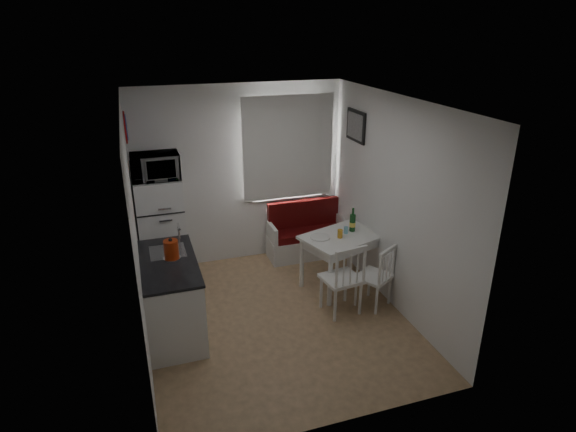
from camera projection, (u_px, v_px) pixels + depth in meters
name	position (u px, v px, depth m)	size (l,w,h in m)	color
floor	(276.00, 318.00, 5.86)	(3.00, 3.50, 0.02)	olive
ceiling	(274.00, 102.00, 4.89)	(3.00, 3.50, 0.02)	white
wall_back	(240.00, 176.00, 6.91)	(3.00, 0.02, 2.60)	white
wall_front	(339.00, 299.00, 3.83)	(3.00, 0.02, 2.60)	white
wall_left	(136.00, 237.00, 4.94)	(0.02, 3.50, 2.60)	white
wall_right	(394.00, 205.00, 5.81)	(0.02, 3.50, 2.60)	white
window	(287.00, 150.00, 6.97)	(1.22, 0.06, 1.47)	white
curtain	(288.00, 148.00, 6.89)	(1.35, 0.02, 1.50)	white
kitchen_counter	(171.00, 296.00, 5.48)	(0.62, 1.32, 1.16)	white
wall_sign	(126.00, 127.00, 5.91)	(0.40, 0.40, 0.03)	#1C4EAB
picture_frame	(356.00, 126.00, 6.49)	(0.04, 0.52, 0.42)	black
bench	(306.00, 238.00, 7.36)	(1.18, 0.45, 0.85)	white
dining_table	(342.00, 241.00, 6.35)	(1.16, 0.97, 0.75)	white
chair_left	(345.00, 273.00, 5.72)	(0.49, 0.48, 0.51)	white
chair_right	(378.00, 272.00, 5.88)	(0.53, 0.54, 0.45)	white
fridge	(162.00, 231.00, 6.47)	(0.60, 0.60, 1.49)	white
microwave	(155.00, 166.00, 6.09)	(0.60, 0.41, 0.33)	white
kettle	(171.00, 250.00, 5.29)	(0.19, 0.19, 0.26)	#A42C0D
wine_bottle	(353.00, 220.00, 6.40)	(0.08, 0.08, 0.33)	#16461D
drinking_glass_orange	(340.00, 234.00, 6.23)	(0.07, 0.07, 0.11)	gold
drinking_glass_blue	(346.00, 230.00, 6.36)	(0.06, 0.06, 0.09)	#76B7C9
plate	(320.00, 237.00, 6.24)	(0.26, 0.26, 0.02)	white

